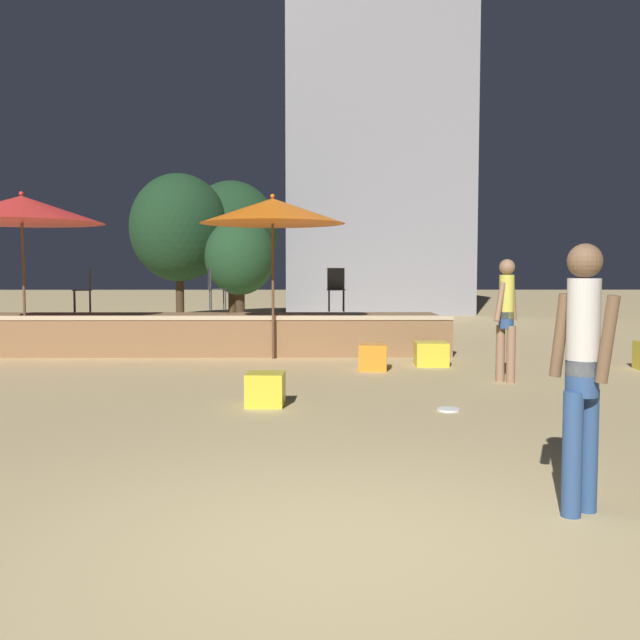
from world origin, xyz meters
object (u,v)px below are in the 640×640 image
at_px(bistro_chair_1, 336,285).
at_px(frisbee_disc, 449,410).
at_px(background_tree_0, 232,232).
at_px(patio_umbrella_1, 273,211).
at_px(patio_umbrella_0, 22,209).
at_px(person_0, 506,315).
at_px(cube_seat_1, 431,354).
at_px(background_tree_2, 240,257).
at_px(person_1, 582,366).
at_px(cube_seat_2, 373,357).
at_px(cube_seat_0, 265,389).
at_px(bistro_chair_2, 213,285).
at_px(bistro_chair_0, 87,285).
at_px(background_tree_1, 179,228).

bearing_deg(bistro_chair_1, frisbee_disc, -81.67).
bearing_deg(background_tree_0, patio_umbrella_1, -80.05).
height_order(patio_umbrella_0, person_0, patio_umbrella_0).
distance_m(cube_seat_1, background_tree_2, 10.42).
bearing_deg(person_1, bistro_chair_1, -118.02).
bearing_deg(patio_umbrella_1, patio_umbrella_0, 177.67).
xyz_separation_m(patio_umbrella_0, frisbee_disc, (6.97, -5.20, -2.75)).
distance_m(patio_umbrella_1, person_1, 9.04).
xyz_separation_m(patio_umbrella_1, bistro_chair_1, (1.22, 1.63, -1.38)).
xyz_separation_m(cube_seat_2, background_tree_2, (-3.19, 9.91, 1.84)).
bearing_deg(background_tree_2, patio_umbrella_1, -80.02).
height_order(person_0, background_tree_2, background_tree_2).
xyz_separation_m(cube_seat_0, frisbee_disc, (2.14, -0.36, -0.18)).
bearing_deg(bistro_chair_2, background_tree_0, -10.57).
distance_m(patio_umbrella_1, background_tree_2, 8.51).
height_order(person_1, frisbee_disc, person_1).
xyz_separation_m(frisbee_disc, background_tree_2, (-3.78, 13.37, 2.04)).
relative_size(patio_umbrella_0, cube_seat_2, 6.22).
bearing_deg(frisbee_disc, patio_umbrella_1, 114.75).
height_order(cube_seat_0, cube_seat_1, cube_seat_1).
relative_size(cube_seat_0, cube_seat_1, 0.84).
bearing_deg(background_tree_2, frisbee_disc, -74.20).
bearing_deg(person_0, frisbee_disc, -73.05).
bearing_deg(cube_seat_1, patio_umbrella_1, 160.36).
height_order(bistro_chair_0, background_tree_2, background_tree_2).
xyz_separation_m(cube_seat_2, background_tree_1, (-5.51, 12.59, 2.88)).
height_order(bistro_chair_0, background_tree_1, background_tree_1).
bearing_deg(person_1, person_0, -135.67).
distance_m(patio_umbrella_0, bistro_chair_0, 1.99).
xyz_separation_m(patio_umbrella_1, person_0, (3.55, -2.85, -1.73)).
distance_m(bistro_chair_0, frisbee_disc, 8.93).
distance_m(cube_seat_1, frisbee_disc, 4.06).
bearing_deg(cube_seat_2, bistro_chair_2, 129.93).
relative_size(cube_seat_2, person_0, 0.28).
bearing_deg(patio_umbrella_1, cube_seat_2, -42.20).
relative_size(cube_seat_2, person_1, 0.28).
height_order(patio_umbrella_0, background_tree_1, background_tree_1).
xyz_separation_m(patio_umbrella_0, bistro_chair_2, (3.25, 1.99, -1.43)).
xyz_separation_m(cube_seat_0, background_tree_0, (-2.33, 16.99, 2.82)).
xyz_separation_m(cube_seat_1, background_tree_0, (-4.94, 13.33, 2.81)).
height_order(cube_seat_2, bistro_chair_2, bistro_chair_2).
bearing_deg(person_1, bistro_chair_2, -105.16).
bearing_deg(patio_umbrella_0, bistro_chair_2, 31.48).
bearing_deg(person_1, patio_umbrella_1, -108.85).
xyz_separation_m(cube_seat_2, person_0, (1.83, -1.29, 0.78)).
bearing_deg(person_1, patio_umbrella_0, -85.82).
relative_size(cube_seat_1, bistro_chair_1, 0.62).
distance_m(cube_seat_1, bistro_chair_0, 7.10).
bearing_deg(cube_seat_0, cube_seat_1, 54.61).
bearing_deg(bistro_chair_1, patio_umbrella_1, -127.77).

